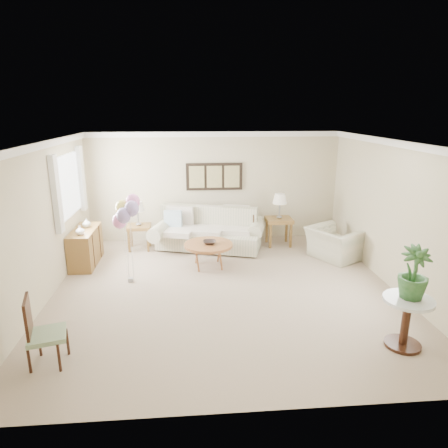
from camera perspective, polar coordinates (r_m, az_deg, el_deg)
name	(u,v)px	position (r m, az deg, el deg)	size (l,w,h in m)	color
ground_plane	(225,290)	(7.22, 0.14, -9.38)	(6.00, 6.00, 0.00)	tan
room_shell	(218,200)	(6.76, -0.85, 3.48)	(6.04, 6.04, 2.60)	#C3B78C
wall_art_triptych	(214,177)	(9.60, -1.39, 6.78)	(1.35, 0.06, 0.65)	black
sofa	(209,233)	(9.19, -2.10, -1.22)	(2.78, 1.56, 0.94)	beige
end_table_left	(139,229)	(9.26, -12.06, -0.72)	(0.52, 0.48, 0.57)	brown
end_table_right	(279,222)	(9.43, 7.86, 0.22)	(0.60, 0.54, 0.65)	brown
lamp_left	(138,207)	(9.13, -12.25, 2.35)	(0.31, 0.31, 0.55)	gray
lamp_right	(280,200)	(9.30, 7.98, 3.48)	(0.33, 0.33, 0.58)	gray
coffee_table	(208,245)	(8.06, -2.23, -3.08)	(0.98, 0.98, 0.50)	#A05D33
decor_bowl	(209,242)	(8.02, -2.10, -2.63)	(0.26, 0.26, 0.06)	black
armchair	(335,243)	(8.88, 15.52, -2.68)	(1.03, 0.90, 0.67)	beige
side_table	(407,310)	(5.93, 24.71, -11.16)	(0.65, 0.65, 0.71)	silver
potted_plant	(414,273)	(5.76, 25.48, -6.30)	(0.40, 0.40, 0.71)	#1A4B1C
accent_chair	(41,330)	(5.58, -24.73, -13.63)	(0.55, 0.55, 0.91)	gray
credenza	(86,247)	(8.73, -19.16, -3.09)	(0.46, 1.20, 0.74)	brown
vase_white	(80,230)	(8.27, -19.88, -0.86)	(0.17, 0.17, 0.18)	white
vase_sage	(87,223)	(8.75, -19.04, 0.14)	(0.17, 0.17, 0.18)	#ABB1A0
balloon_cluster	(126,211)	(7.29, -13.81, 1.77)	(0.49, 0.45, 1.66)	gray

